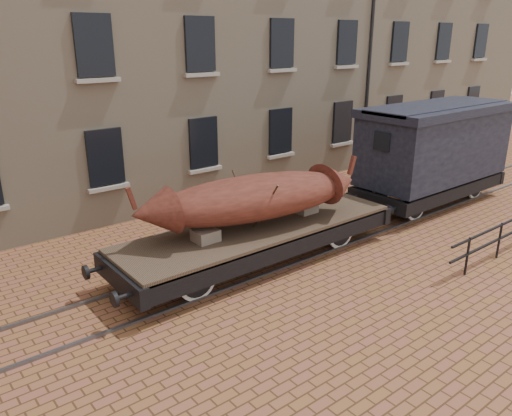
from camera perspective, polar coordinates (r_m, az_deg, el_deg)
ground at (r=13.59m, az=2.17°, el=-5.51°), size 90.00×90.00×0.00m
warehouse_cream at (r=22.32m, az=-9.41°, el=22.31°), size 40.00×10.19×14.00m
rail_track at (r=13.57m, az=2.17°, el=-5.39°), size 30.00×1.52×0.06m
flatcar_wagon at (r=12.94m, az=0.36°, el=-2.86°), size 8.67×2.35×1.31m
iron_boat at (r=12.50m, az=-0.23°, el=1.23°), size 6.33×2.66×1.53m
goods_van at (r=18.24m, az=19.78°, el=7.01°), size 6.74×2.46×3.49m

